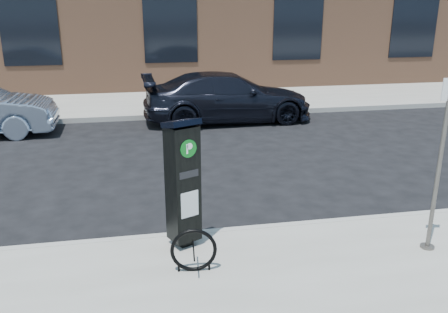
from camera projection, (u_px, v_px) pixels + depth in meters
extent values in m
plane|color=black|center=(238.00, 237.00, 7.30)|extent=(120.00, 120.00, 0.00)
cube|color=gray|center=(169.00, 85.00, 20.35)|extent=(60.00, 12.00, 0.15)
cube|color=#9E9B93|center=(238.00, 233.00, 7.25)|extent=(60.00, 0.12, 0.16)
cube|color=#9E9B93|center=(183.00, 116.00, 14.77)|extent=(60.00, 0.12, 0.16)
cube|color=black|center=(28.00, 15.00, 16.68)|extent=(2.00, 0.06, 3.50)
cube|color=black|center=(170.00, 15.00, 17.56)|extent=(2.00, 0.06, 3.50)
cube|color=black|center=(299.00, 14.00, 18.44)|extent=(2.00, 0.06, 3.50)
cube|color=black|center=(415.00, 14.00, 19.32)|extent=(2.00, 0.06, 3.50)
cube|color=black|center=(185.00, 241.00, 6.76)|extent=(0.26, 0.26, 0.10)
cube|color=black|center=(183.00, 184.00, 6.49)|extent=(0.49, 0.47, 1.64)
cube|color=black|center=(181.00, 123.00, 6.22)|extent=(0.54, 0.52, 0.15)
cylinder|color=#075515|center=(188.00, 149.00, 6.18)|extent=(0.23, 0.11, 0.24)
cube|color=white|center=(188.00, 149.00, 6.18)|extent=(0.08, 0.04, 0.14)
cube|color=silver|center=(190.00, 204.00, 6.43)|extent=(0.25, 0.12, 0.37)
cube|color=black|center=(189.00, 174.00, 6.29)|extent=(0.27, 0.13, 0.10)
cylinder|color=#4D4A44|center=(427.00, 246.00, 6.67)|extent=(0.19, 0.19, 0.03)
cylinder|color=#4D4A44|center=(439.00, 166.00, 6.29)|extent=(0.06, 0.06, 2.43)
torus|color=black|center=(194.00, 250.00, 6.01)|extent=(0.60, 0.10, 0.60)
cylinder|color=black|center=(179.00, 267.00, 6.06)|extent=(0.03, 0.03, 0.12)
cylinder|color=black|center=(209.00, 266.00, 6.10)|extent=(0.03, 0.03, 0.12)
imported|color=black|center=(228.00, 97.00, 14.21)|extent=(5.09, 2.16, 1.46)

